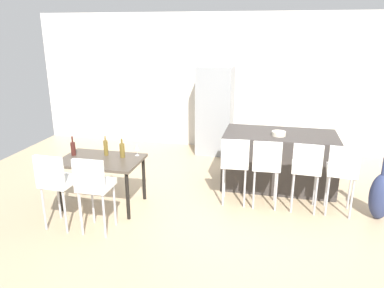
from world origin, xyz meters
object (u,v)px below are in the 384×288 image
(kitchen_island, at_px, (279,160))
(bar_chair_right, at_px, (306,166))
(wine_bottle_left, at_px, (73,148))
(dining_table, at_px, (101,164))
(wine_bottle_middle, at_px, (122,150))
(refrigerator, at_px, (215,110))
(bar_chair_far, at_px, (342,169))
(wine_glass_far, at_px, (137,148))
(dining_chair_far, at_px, (94,183))
(floor_vase, at_px, (381,195))
(wine_bottle_right, at_px, (106,148))
(bar_chair_middle, at_px, (266,163))
(fruit_bowl, at_px, (279,134))
(dining_chair_near, at_px, (56,180))
(bar_chair_left, at_px, (235,161))

(kitchen_island, height_order, bar_chair_right, bar_chair_right)
(wine_bottle_left, bearing_deg, dining_table, -7.71)
(wine_bottle_middle, bearing_deg, refrigerator, 71.03)
(kitchen_island, xyz_separation_m, bar_chair_far, (0.85, -0.85, 0.24))
(bar_chair_far, bearing_deg, wine_glass_far, -175.79)
(kitchen_island, bearing_deg, dining_chair_far, -137.72)
(kitchen_island, relative_size, wine_bottle_left, 6.15)
(wine_bottle_middle, height_order, floor_vase, wine_bottle_middle)
(bar_chair_right, height_order, wine_bottle_right, bar_chair_right)
(bar_chair_middle, bearing_deg, fruit_bowl, 77.80)
(wine_bottle_right, bearing_deg, bar_chair_right, 6.03)
(dining_chair_near, bearing_deg, wine_bottle_middle, 58.24)
(fruit_bowl, xyz_separation_m, floor_vase, (1.43, -0.72, -0.60))
(wine_bottle_middle, bearing_deg, bar_chair_middle, 9.26)
(bar_chair_right, height_order, floor_vase, bar_chair_right)
(bar_chair_left, distance_m, bar_chair_middle, 0.46)
(wine_glass_far, distance_m, fruit_bowl, 2.26)
(bar_chair_left, xyz_separation_m, dining_chair_near, (-2.18, -1.23, 0.00))
(bar_chair_middle, distance_m, dining_table, 2.42)
(dining_table, bearing_deg, wine_glass_far, 29.92)
(bar_chair_middle, height_order, dining_chair_far, same)
(bar_chair_far, xyz_separation_m, wine_glass_far, (-2.95, -0.22, 0.17))
(bar_chair_right, relative_size, dining_table, 0.89)
(wine_bottle_left, xyz_separation_m, wine_glass_far, (0.94, 0.20, 0.02))
(bar_chair_far, relative_size, dining_chair_far, 1.00)
(kitchen_island, bearing_deg, bar_chair_right, -66.28)
(dining_table, height_order, wine_glass_far, wine_glass_far)
(bar_chair_far, distance_m, wine_bottle_right, 3.42)
(bar_chair_left, bearing_deg, bar_chair_middle, -0.01)
(dining_table, xyz_separation_m, wine_bottle_right, (0.00, 0.17, 0.20))
(refrigerator, bearing_deg, wine_bottle_left, -121.16)
(wine_bottle_left, distance_m, fruit_bowl, 3.21)
(wine_glass_far, xyz_separation_m, refrigerator, (0.75, 2.59, 0.06))
(kitchen_island, relative_size, bar_chair_left, 1.73)
(bar_chair_left, relative_size, fruit_bowl, 4.74)
(dining_chair_far, bearing_deg, fruit_bowl, 40.71)
(bar_chair_left, height_order, dining_chair_near, same)
(dining_chair_near, xyz_separation_m, wine_bottle_right, (0.27, 0.92, 0.16))
(dining_chair_far, bearing_deg, wine_bottle_left, 132.41)
(bar_chair_far, bearing_deg, kitchen_island, 135.09)
(floor_vase, bearing_deg, wine_bottle_middle, -174.79)
(dining_table, bearing_deg, bar_chair_middle, 11.52)
(bar_chair_middle, height_order, dining_table, bar_chair_middle)
(bar_chair_right, xyz_separation_m, wine_bottle_middle, (-2.65, -0.34, 0.15))
(bar_chair_middle, height_order, bar_chair_far, same)
(kitchen_island, xyz_separation_m, dining_chair_near, (-2.83, -2.08, 0.24))
(wine_bottle_right, bearing_deg, bar_chair_left, 9.20)
(bar_chair_left, height_order, wine_glass_far, bar_chair_left)
(dining_chair_near, height_order, fruit_bowl, dining_chair_near)
(wine_bottle_right, relative_size, wine_bottle_middle, 1.05)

